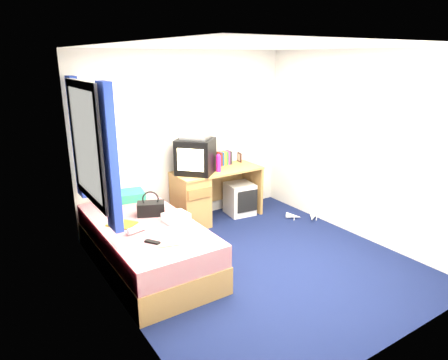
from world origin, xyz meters
TOP-DOWN VIEW (x-y plane):
  - ground at (0.00, 0.00)m, footprint 3.40×3.40m
  - room_shell at (0.00, 0.00)m, footprint 3.40×3.40m
  - bed at (-1.10, 0.64)m, footprint 1.01×2.00m
  - pillow at (-1.04, 1.47)m, footprint 0.55×0.40m
  - desk at (0.07, 1.44)m, footprint 1.30×0.55m
  - storage_cube at (0.72, 1.38)m, footprint 0.43×0.43m
  - crt_tv at (0.00, 1.44)m, footprint 0.66×0.66m
  - vcr at (0.00, 1.44)m, footprint 0.44×0.45m
  - book_row at (0.58, 1.60)m, footprint 0.20×0.13m
  - picture_frame at (0.87, 1.61)m, footprint 0.04×0.12m
  - pink_water_bottle at (0.30, 1.32)m, footprint 0.09×0.09m
  - aerosol_can at (0.25, 1.50)m, footprint 0.06×0.06m
  - handbag at (-0.95, 0.82)m, footprint 0.35×0.29m
  - towel at (-0.79, 0.50)m, footprint 0.28×0.24m
  - magazine at (-1.33, 0.74)m, footprint 0.34×0.35m
  - water_bottle at (-1.28, 0.45)m, footprint 0.21×0.11m
  - colour_swatch_fan at (-1.12, -0.01)m, footprint 0.23×0.12m
  - remote_control at (-1.23, 0.13)m, footprint 0.13×0.16m
  - window_assembly at (-1.55, 0.90)m, footprint 0.11×1.42m
  - white_heels at (1.37, 0.67)m, footprint 0.41×0.41m

SIDE VIEW (x-z plane):
  - ground at x=0.00m, z-range 0.00..0.00m
  - white_heels at x=1.37m, z-range -0.01..0.09m
  - storage_cube at x=0.72m, z-range 0.00..0.48m
  - bed at x=-1.10m, z-range 0.00..0.54m
  - desk at x=0.07m, z-range 0.03..0.78m
  - colour_swatch_fan at x=-1.12m, z-range 0.54..0.55m
  - magazine at x=-1.33m, z-range 0.54..0.55m
  - remote_control at x=-1.23m, z-range 0.54..0.56m
  - water_bottle at x=-1.28m, z-range 0.54..0.61m
  - towel at x=-0.79m, z-range 0.54..0.63m
  - pillow at x=-1.04m, z-range 0.54..0.65m
  - handbag at x=-0.95m, z-range 0.48..0.77m
  - picture_frame at x=0.87m, z-range 0.75..0.89m
  - aerosol_can at x=0.25m, z-range 0.75..0.93m
  - book_row at x=0.58m, z-range 0.75..0.95m
  - pink_water_bottle at x=0.30m, z-range 0.75..0.98m
  - crt_tv at x=0.00m, z-range 0.75..1.23m
  - vcr at x=0.00m, z-range 1.23..1.30m
  - window_assembly at x=-1.55m, z-range 0.72..2.12m
  - room_shell at x=0.00m, z-range -0.25..3.15m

